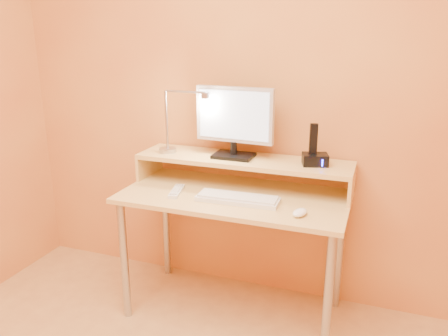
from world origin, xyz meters
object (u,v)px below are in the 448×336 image
at_px(lamp_base, 168,150).
at_px(remote_control, 177,191).
at_px(monitor_panel, 235,115).
at_px(phone_dock, 315,160).
at_px(mouse, 300,213).
at_px(keyboard, 238,199).

height_order(lamp_base, remote_control, lamp_base).
distance_m(monitor_panel, remote_control, 0.52).
bearing_deg(phone_dock, lamp_base, 165.49).
distance_m(phone_dock, mouse, 0.37).
distance_m(phone_dock, keyboard, 0.46).
xyz_separation_m(monitor_panel, remote_control, (-0.24, -0.25, -0.39)).
height_order(phone_dock, keyboard, phone_dock).
distance_m(mouse, remote_control, 0.69).
bearing_deg(remote_control, phone_dock, 6.70).
relative_size(monitor_panel, lamp_base, 4.44).
distance_m(monitor_panel, keyboard, 0.48).
distance_m(keyboard, mouse, 0.34).
bearing_deg(keyboard, monitor_panel, 110.82).
bearing_deg(lamp_base, remote_control, -53.97).
bearing_deg(lamp_base, monitor_panel, 5.78).
bearing_deg(mouse, lamp_base, 177.69).
xyz_separation_m(lamp_base, phone_dock, (0.85, 0.03, 0.02)).
bearing_deg(keyboard, mouse, -15.02).
relative_size(monitor_panel, phone_dock, 3.41).
height_order(mouse, remote_control, mouse).
bearing_deg(mouse, monitor_panel, 159.87).
xyz_separation_m(keyboard, remote_control, (-0.35, 0.01, -0.00)).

